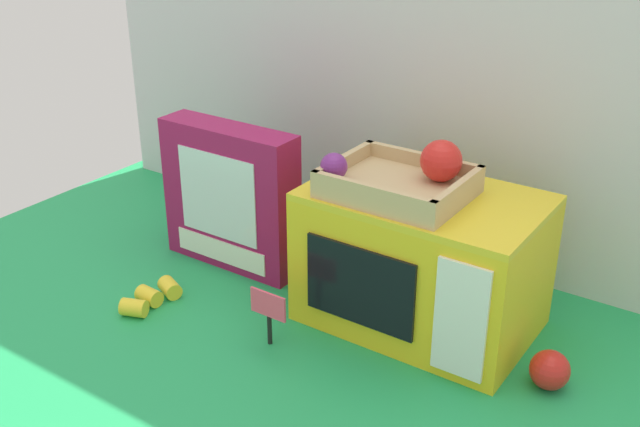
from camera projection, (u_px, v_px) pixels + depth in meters
name	position (u px, v px, depth m)	size (l,w,h in m)	color
ground_plane	(339.00, 311.00, 1.38)	(1.70, 1.70, 0.00)	#219E54
display_back_panel	(430.00, 63.00, 1.45)	(1.61, 0.03, 0.78)	silver
toy_microwave	(422.00, 260.00, 1.30)	(0.39, 0.26, 0.24)	yellow
food_groups_crate	(403.00, 179.00, 1.24)	(0.22, 0.18, 0.09)	tan
cookie_set_box	(230.00, 197.00, 1.49)	(0.29, 0.08, 0.29)	#99144C
price_sign	(268.00, 310.00, 1.26)	(0.07, 0.01, 0.10)	black
loose_toy_banana	(151.00, 297.00, 1.40)	(0.06, 0.13, 0.03)	yellow
loose_toy_apple	(551.00, 369.00, 1.18)	(0.06, 0.06, 0.06)	red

